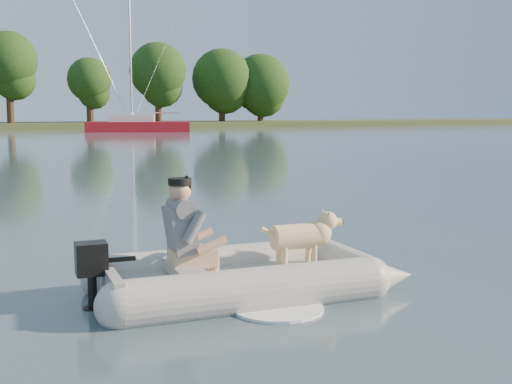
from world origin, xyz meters
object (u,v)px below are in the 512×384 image
dog (297,241)px  sailboat (137,126)px  dinghy (245,240)px  man (182,226)px

dog → sailboat: bearing=80.8°
dinghy → man: bearing=175.8°
dinghy → dog: dinghy is taller
dog → man: bearing=180.0°
dinghy → dog: size_ratio=4.99×
dinghy → dog: 0.57m
dinghy → sailboat: size_ratio=0.35×
dinghy → man: (-0.61, 0.11, 0.17)m
dog → sailboat: sailboat is taller
dinghy → sailboat: (13.16, 47.60, 0.00)m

